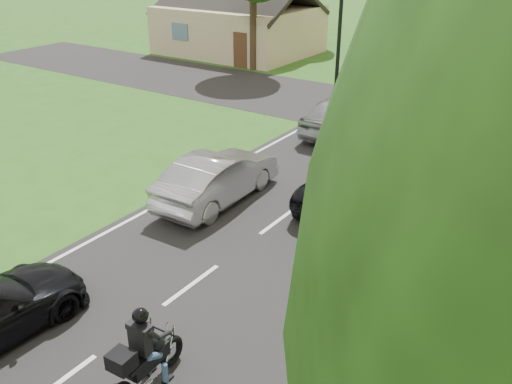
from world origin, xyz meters
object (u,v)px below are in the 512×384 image
silver_sedan (218,177)px  silver_suv (345,114)px  utility_pole_near (461,184)px  sign_white (431,232)px  traffic_signal (500,41)px  motorcycle_rider (142,360)px  dark_suv (354,183)px

silver_sedan → silver_suv: bearing=-95.2°
utility_pole_near → sign_white: size_ratio=4.71×
silver_sedan → silver_suv: silver_suv is taller
silver_suv → traffic_signal: 6.42m
motorcycle_rider → sign_white: 6.91m
silver_suv → utility_pole_near: utility_pole_near is taller
dark_suv → silver_suv: silver_suv is taller
dark_suv → silver_sedan: silver_sedan is taller
motorcycle_rider → silver_sedan: (-3.82, 7.13, 0.07)m
motorcycle_rider → dark_suv: (-0.19, 9.41, -0.03)m
motorcycle_rider → silver_sedan: size_ratio=0.45×
motorcycle_rider → utility_pole_near: size_ratio=0.22×
motorcycle_rider → utility_pole_near: bearing=9.2°
motorcycle_rider → dark_suv: bearing=87.6°
dark_suv → silver_suv: 6.68m
silver_suv → utility_pole_near: bearing=121.4°
utility_pole_near → motorcycle_rider: bearing=-167.2°
dark_suv → sign_white: sign_white is taller
silver_suv → traffic_signal: size_ratio=0.80×
motorcycle_rider → silver_suv: motorcycle_rider is taller
silver_suv → sign_white: 11.36m
dark_suv → sign_white: 4.86m
silver_suv → utility_pole_near: size_ratio=0.51×
dark_suv → silver_sedan: bearing=29.2°
silver_suv → utility_pole_near: 16.88m
motorcycle_rider → silver_suv: size_ratio=0.42×
silver_sedan → traffic_signal: size_ratio=0.75×
silver_sedan → utility_pole_near: size_ratio=0.48×
silver_sedan → sign_white: bearing=169.2°
silver_sedan → motorcycle_rider: bearing=116.2°
silver_sedan → utility_pole_near: (8.54, -6.06, 4.28)m
motorcycle_rider → silver_suv: (-3.38, 15.28, 0.15)m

